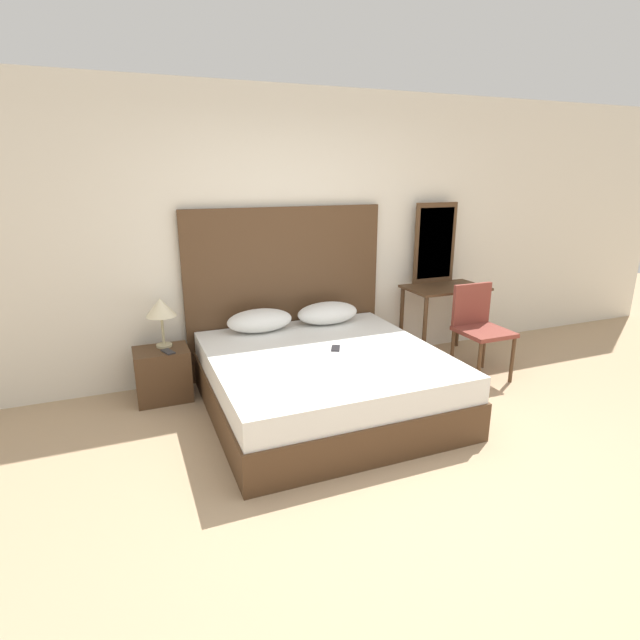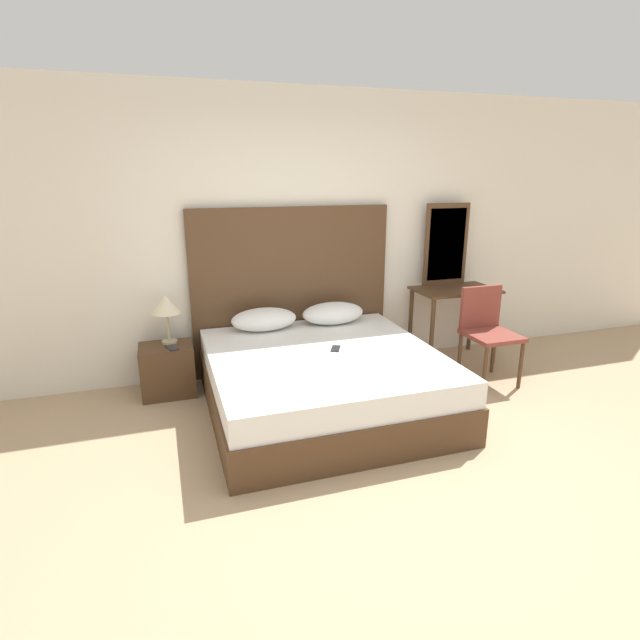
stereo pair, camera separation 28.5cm
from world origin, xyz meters
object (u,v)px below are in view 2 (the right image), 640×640
phone_on_bed (336,349)px  chair (487,327)px  nightstand (168,370)px  phone_on_nightstand (172,348)px  table_lamp (166,306)px  vanity_desk (454,303)px  bed (324,381)px

phone_on_bed → chair: (1.56, 0.10, 0.01)m
nightstand → phone_on_nightstand: size_ratio=2.82×
table_lamp → nightstand: bearing=-117.9°
phone_on_nightstand → table_lamp: bearing=95.4°
phone_on_bed → chair: chair is taller
phone_on_bed → vanity_desk: vanity_desk is taller
table_lamp → phone_on_nightstand: 0.38m
phone_on_bed → table_lamp: (-1.32, 0.76, 0.29)m
nightstand → vanity_desk: vanity_desk is taller
phone_on_bed → nightstand: bearing=153.1°
phone_on_bed → table_lamp: bearing=150.0°
table_lamp → chair: bearing=-13.0°
phone_on_nightstand → chair: 2.91m
phone_on_nightstand → nightstand: bearing=120.7°
phone_on_bed → nightstand: 1.55m
nightstand → table_lamp: size_ratio=1.06×
bed → nightstand: bed is taller
vanity_desk → chair: bearing=-88.3°
bed → table_lamp: size_ratio=4.36×
phone_on_bed → chair: 1.56m
nightstand → vanity_desk: size_ratio=0.56×
nightstand → chair: chair is taller
nightstand → vanity_desk: (2.90, -0.04, 0.40)m
phone_on_nightstand → chair: bearing=-9.9°
vanity_desk → chair: size_ratio=0.93×
bed → phone_on_nightstand: size_ratio=11.65×
phone_on_bed → vanity_desk: 1.68m
bed → vanity_desk: 1.84m
chair → nightstand: bearing=168.5°
table_lamp → phone_on_nightstand: table_lamp is taller
phone_on_bed → phone_on_nightstand: (-1.30, 0.60, -0.05)m
nightstand → table_lamp: (0.04, 0.07, 0.58)m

